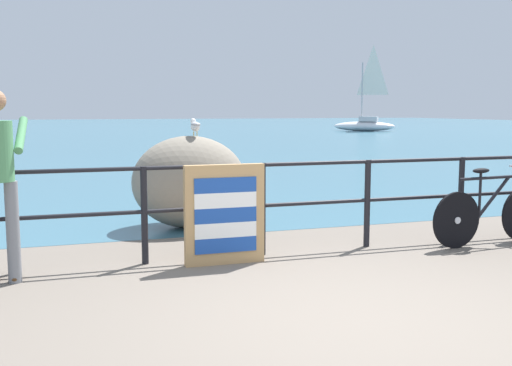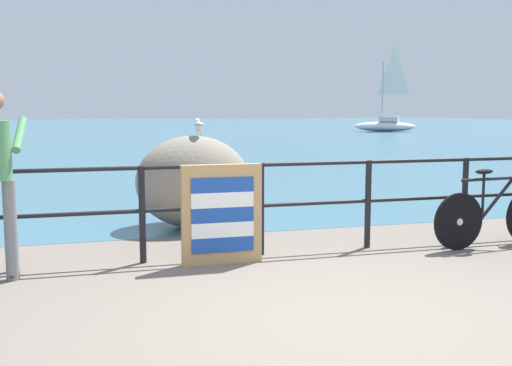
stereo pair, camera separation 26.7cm
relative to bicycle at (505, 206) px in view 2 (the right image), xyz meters
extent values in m
cube|color=#6B6056|center=(-2.89, 18.20, -0.51)|extent=(120.00, 120.00, 0.10)
cube|color=#38667A|center=(-2.89, 46.50, -0.46)|extent=(120.00, 90.00, 0.01)
cylinder|color=black|center=(-5.47, 0.34, 0.05)|extent=(0.07, 0.07, 1.02)
cylinder|color=black|center=(-4.18, 0.34, 0.05)|extent=(0.07, 0.07, 1.02)
cylinder|color=black|center=(-2.89, 0.34, 0.05)|extent=(0.07, 0.07, 1.02)
cylinder|color=black|center=(-1.61, 0.34, 0.05)|extent=(0.07, 0.07, 1.02)
cylinder|color=black|center=(-0.32, 0.34, 0.05)|extent=(0.07, 0.07, 1.02)
cylinder|color=black|center=(-2.89, 0.34, 0.54)|extent=(7.74, 0.04, 0.04)
cylinder|color=black|center=(-2.89, 0.34, 0.09)|extent=(7.74, 0.04, 0.04)
cylinder|color=black|center=(-0.67, -0.07, -0.13)|extent=(0.66, 0.10, 0.66)
cylinder|color=#B7BCC6|center=(-0.67, -0.07, -0.13)|extent=(0.09, 0.06, 0.08)
cylinder|color=black|center=(-0.15, -0.01, 0.34)|extent=(0.99, 0.13, 0.04)
cylinder|color=black|center=(-0.12, -0.01, 0.10)|extent=(0.50, 0.09, 0.50)
cylinder|color=black|center=(-0.33, -0.03, 0.13)|extent=(0.03, 0.03, 0.53)
ellipsoid|color=black|center=(-0.33, -0.03, 0.43)|extent=(0.25, 0.12, 0.06)
cylinder|color=slate|center=(-5.43, 0.03, 0.01)|extent=(0.12, 0.12, 0.95)
ellipsoid|color=#513319|center=(-5.43, 0.09, -0.42)|extent=(0.12, 0.27, 0.08)
cylinder|color=#4C8C59|center=(-5.33, 0.26, 0.90)|extent=(0.11, 0.52, 0.34)
cube|color=tan|center=(-3.39, 0.09, 0.06)|extent=(0.84, 0.09, 1.04)
cube|color=#1E479E|center=(-3.39, 0.03, -0.26)|extent=(0.66, 0.01, 0.16)
cube|color=white|center=(-3.39, 0.03, -0.10)|extent=(0.66, 0.01, 0.16)
cube|color=#1E479E|center=(-3.39, 0.03, 0.06)|extent=(0.66, 0.01, 0.16)
cube|color=white|center=(-3.39, 0.03, 0.21)|extent=(0.66, 0.01, 0.16)
cube|color=#1E479E|center=(-3.39, 0.03, 0.37)|extent=(0.66, 0.01, 0.16)
ellipsoid|color=gray|center=(-3.33, 2.13, 0.16)|extent=(1.55, 1.23, 1.25)
cylinder|color=gold|center=(-3.28, 2.06, 0.81)|extent=(0.01, 0.01, 0.06)
cylinder|color=gold|center=(-3.24, 2.06, 0.81)|extent=(0.01, 0.01, 0.06)
ellipsoid|color=white|center=(-3.26, 2.06, 0.91)|extent=(0.11, 0.26, 0.13)
ellipsoid|color=#9E9EA3|center=(-3.26, 2.04, 0.94)|extent=(0.12, 0.24, 0.06)
sphere|color=white|center=(-3.26, 2.18, 0.98)|extent=(0.08, 0.08, 0.08)
cone|color=gold|center=(-3.26, 2.23, 0.97)|extent=(0.02, 0.05, 0.02)
ellipsoid|color=white|center=(16.01, 33.27, -0.11)|extent=(4.30, 3.69, 0.70)
cube|color=silver|center=(16.25, 33.09, 0.42)|extent=(1.52, 1.42, 0.36)
cylinder|color=#B2B2B7|center=(15.85, 33.39, 2.34)|extent=(0.10, 0.10, 4.20)
pyramid|color=white|center=(16.45, 32.94, 3.92)|extent=(1.31, 1.01, 3.57)
camera|label=1|loc=(-4.99, -5.86, 1.14)|focal=42.36mm
camera|label=2|loc=(-4.74, -5.94, 1.14)|focal=42.36mm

